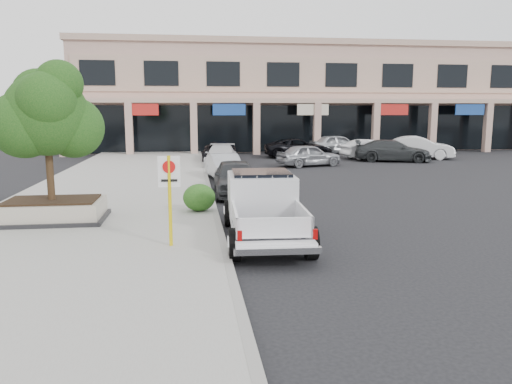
{
  "coord_description": "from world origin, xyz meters",
  "views": [
    {
      "loc": [
        -2.36,
        -12.98,
        3.57
      ],
      "look_at": [
        -0.44,
        1.5,
        1.16
      ],
      "focal_mm": 35.0,
      "sensor_mm": 36.0,
      "label": 1
    }
  ],
  "objects_px": {
    "pickup_truck": "(265,208)",
    "lot_car_f": "(418,148)",
    "lot_car_c": "(393,151)",
    "lot_car_e": "(338,144)",
    "lot_car_b": "(370,149)",
    "no_parking_sign": "(170,188)",
    "planter": "(53,210)",
    "curb_car_a": "(236,177)",
    "curb_car_c": "(221,156)",
    "lot_car_d": "(298,148)",
    "lot_car_a": "(309,155)",
    "planter_tree": "(52,115)",
    "curb_car_b": "(225,167)",
    "curb_car_d": "(220,152)"
  },
  "relations": [
    {
      "from": "planter",
      "to": "curb_car_c",
      "type": "bearing_deg",
      "value": 68.16
    },
    {
      "from": "lot_car_a",
      "to": "lot_car_d",
      "type": "xyz_separation_m",
      "value": [
        0.64,
        5.99,
        0.0
      ]
    },
    {
      "from": "lot_car_b",
      "to": "planter",
      "type": "bearing_deg",
      "value": 124.41
    },
    {
      "from": "pickup_truck",
      "to": "curb_car_a",
      "type": "xyz_separation_m",
      "value": [
        -0.12,
        7.45,
        -0.15
      ]
    },
    {
      "from": "lot_car_a",
      "to": "lot_car_c",
      "type": "height_order",
      "value": "lot_car_c"
    },
    {
      "from": "lot_car_c",
      "to": "lot_car_e",
      "type": "bearing_deg",
      "value": 34.97
    },
    {
      "from": "lot_car_a",
      "to": "planter_tree",
      "type": "bearing_deg",
      "value": 126.3
    },
    {
      "from": "lot_car_b",
      "to": "no_parking_sign",
      "type": "bearing_deg",
      "value": 135.36
    },
    {
      "from": "lot_car_d",
      "to": "curb_car_d",
      "type": "bearing_deg",
      "value": 109.0
    },
    {
      "from": "no_parking_sign",
      "to": "curb_car_c",
      "type": "relative_size",
      "value": 0.48
    },
    {
      "from": "planter",
      "to": "lot_car_b",
      "type": "xyz_separation_m",
      "value": [
        17.5,
        19.56,
        0.23
      ]
    },
    {
      "from": "planter_tree",
      "to": "lot_car_f",
      "type": "xyz_separation_m",
      "value": [
        20.86,
        18.79,
        -2.59
      ]
    },
    {
      "from": "lot_car_c",
      "to": "lot_car_f",
      "type": "height_order",
      "value": "lot_car_f"
    },
    {
      "from": "curb_car_a",
      "to": "lot_car_c",
      "type": "height_order",
      "value": "same"
    },
    {
      "from": "no_parking_sign",
      "to": "curb_car_c",
      "type": "height_order",
      "value": "no_parking_sign"
    },
    {
      "from": "lot_car_c",
      "to": "lot_car_b",
      "type": "bearing_deg",
      "value": 38.62
    },
    {
      "from": "no_parking_sign",
      "to": "lot_car_e",
      "type": "relative_size",
      "value": 0.49
    },
    {
      "from": "no_parking_sign",
      "to": "curb_car_a",
      "type": "height_order",
      "value": "no_parking_sign"
    },
    {
      "from": "pickup_truck",
      "to": "lot_car_f",
      "type": "xyz_separation_m",
      "value": [
        14.7,
        21.56,
        -0.07
      ]
    },
    {
      "from": "lot_car_a",
      "to": "lot_car_e",
      "type": "height_order",
      "value": "lot_car_e"
    },
    {
      "from": "curb_car_b",
      "to": "lot_car_b",
      "type": "height_order",
      "value": "lot_car_b"
    },
    {
      "from": "planter",
      "to": "lot_car_b",
      "type": "height_order",
      "value": "lot_car_b"
    },
    {
      "from": "lot_car_d",
      "to": "lot_car_f",
      "type": "bearing_deg",
      "value": -105.63
    },
    {
      "from": "curb_car_a",
      "to": "curb_car_b",
      "type": "distance_m",
      "value": 4.78
    },
    {
      "from": "planter_tree",
      "to": "curb_car_b",
      "type": "xyz_separation_m",
      "value": [
        5.92,
        9.46,
        -2.75
      ]
    },
    {
      "from": "pickup_truck",
      "to": "lot_car_b",
      "type": "relative_size",
      "value": 1.34
    },
    {
      "from": "planter",
      "to": "pickup_truck",
      "type": "xyz_separation_m",
      "value": [
        6.29,
        -2.62,
        0.43
      ]
    },
    {
      "from": "lot_car_e",
      "to": "pickup_truck",
      "type": "bearing_deg",
      "value": 153.12
    },
    {
      "from": "pickup_truck",
      "to": "curb_car_d",
      "type": "distance_m",
      "value": 21.53
    },
    {
      "from": "curb_car_a",
      "to": "planter_tree",
      "type": "bearing_deg",
      "value": -140.74
    },
    {
      "from": "no_parking_sign",
      "to": "lot_car_b",
      "type": "distance_m",
      "value": 26.79
    },
    {
      "from": "curb_car_c",
      "to": "lot_car_d",
      "type": "height_order",
      "value": "lot_car_d"
    },
    {
      "from": "lot_car_d",
      "to": "pickup_truck",
      "type": "bearing_deg",
      "value": 164.29
    },
    {
      "from": "curb_car_a",
      "to": "lot_car_b",
      "type": "xyz_separation_m",
      "value": [
        11.32,
        14.72,
        -0.05
      ]
    },
    {
      "from": "planter",
      "to": "curb_car_a",
      "type": "xyz_separation_m",
      "value": [
        6.17,
        4.84,
        0.28
      ]
    },
    {
      "from": "lot_car_c",
      "to": "curb_car_d",
      "type": "bearing_deg",
      "value": 99.88
    },
    {
      "from": "lot_car_a",
      "to": "lot_car_e",
      "type": "bearing_deg",
      "value": -43.51
    },
    {
      "from": "pickup_truck",
      "to": "lot_car_e",
      "type": "distance_m",
      "value": 28.18
    },
    {
      "from": "no_parking_sign",
      "to": "lot_car_a",
      "type": "xyz_separation_m",
      "value": [
        8.08,
        18.58,
        -0.92
      ]
    },
    {
      "from": "lot_car_b",
      "to": "lot_car_a",
      "type": "bearing_deg",
      "value": 114.07
    },
    {
      "from": "curb_car_b",
      "to": "lot_car_f",
      "type": "relative_size",
      "value": 0.8
    },
    {
      "from": "curb_car_a",
      "to": "lot_car_a",
      "type": "bearing_deg",
      "value": 62.71
    },
    {
      "from": "lot_car_c",
      "to": "curb_car_c",
      "type": "bearing_deg",
      "value": 115.65
    },
    {
      "from": "planter",
      "to": "lot_car_d",
      "type": "relative_size",
      "value": 0.62
    },
    {
      "from": "planter",
      "to": "lot_car_d",
      "type": "height_order",
      "value": "lot_car_d"
    },
    {
      "from": "lot_car_e",
      "to": "planter",
      "type": "bearing_deg",
      "value": 139.44
    },
    {
      "from": "curb_car_d",
      "to": "lot_car_a",
      "type": "relative_size",
      "value": 1.19
    },
    {
      "from": "no_parking_sign",
      "to": "lot_car_b",
      "type": "bearing_deg",
      "value": 59.13
    },
    {
      "from": "lot_car_e",
      "to": "lot_car_f",
      "type": "bearing_deg",
      "value": -141.64
    },
    {
      "from": "lot_car_b",
      "to": "planter_tree",
      "type": "bearing_deg",
      "value": 124.41
    }
  ]
}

